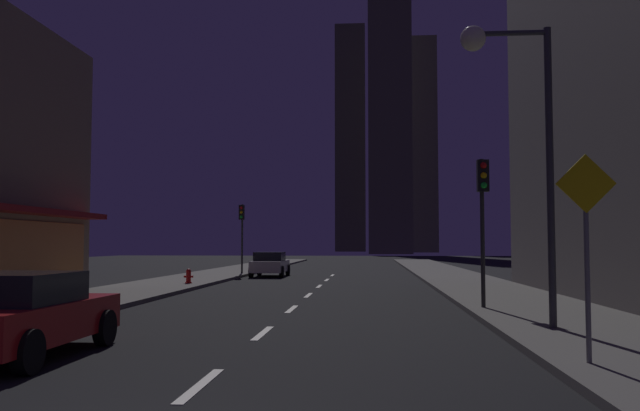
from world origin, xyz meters
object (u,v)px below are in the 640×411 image
Objects in this scene: traffic_light_far_left at (242,223)px; traffic_light_near_right at (483,199)px; fire_hydrant_far_left at (189,276)px; pedestrian_crossing_sign at (587,238)px; car_parked_near at (20,314)px; car_parked_far at (270,264)px; street_lamp_right at (510,100)px.

traffic_light_near_right is at bearing -62.00° from traffic_light_far_left.
fire_hydrant_far_left is 0.21× the size of pedestrian_crossing_sign.
traffic_light_far_left is at bearing 118.00° from traffic_light_near_right.
pedestrian_crossing_sign is at bearing -58.79° from fire_hydrant_far_left.
traffic_light_near_right is at bearing 90.67° from pedestrian_crossing_sign.
car_parked_far is at bearing 90.00° from car_parked_near.
traffic_light_far_left is at bearing 113.49° from street_lamp_right.
traffic_light_near_right is at bearing 88.42° from street_lamp_right.
car_parked_near is 6.48× the size of fire_hydrant_far_left.
car_parked_far is 26.04m from street_lamp_right.
traffic_light_near_right is 1.00× the size of traffic_light_far_left.
car_parked_near is 18.59m from fire_hydrant_far_left.
street_lamp_right reaches higher than car_parked_far.
traffic_light_far_left is at bearing 152.82° from car_parked_far.
car_parked_near is at bearing -82.89° from fire_hydrant_far_left.
street_lamp_right is (8.98, 3.62, 4.33)m from car_parked_near.
traffic_light_far_left reaches higher than fire_hydrant_far_left.
traffic_light_near_right reaches higher than fire_hydrant_far_left.
car_parked_near is 10.60m from street_lamp_right.
car_parked_far is 6.48× the size of fire_hydrant_far_left.
car_parked_far is at bearing 110.47° from street_lamp_right.
pedestrian_crossing_sign is (9.20, -28.21, 1.28)m from car_parked_far.
car_parked_far is 9.52m from fire_hydrant_far_left.
traffic_light_far_left is at bearing 93.79° from car_parked_near.
street_lamp_right reaches higher than traffic_light_near_right.
street_lamp_right is (8.98, -24.06, 4.33)m from car_parked_far.
car_parked_far is at bearing 114.78° from traffic_light_near_right.
traffic_light_near_right is at bearing -42.59° from fire_hydrant_far_left.
traffic_light_far_left reaches higher than car_parked_far.
traffic_light_near_right is at bearing 41.18° from car_parked_near.
car_parked_far is 1.01× the size of traffic_light_near_right.
street_lamp_right is (11.28, -14.82, 4.61)m from fire_hydrant_far_left.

